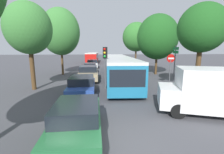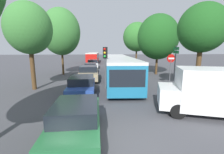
% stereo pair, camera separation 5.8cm
% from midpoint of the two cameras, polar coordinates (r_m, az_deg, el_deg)
% --- Properties ---
extents(ground_plane, '(200.00, 200.00, 0.00)m').
position_cam_midpoint_polar(ground_plane, '(5.61, 5.21, -24.30)').
color(ground_plane, '#47474C').
extents(articulated_bus, '(3.72, 16.60, 2.44)m').
position_cam_midpoint_polar(articulated_bus, '(16.99, 2.11, 4.34)').
color(articulated_bus, teal).
rests_on(articulated_bus, ground).
extents(city_bus_rear, '(3.14, 11.46, 2.44)m').
position_cam_midpoint_polar(city_bus_rear, '(38.90, -7.46, 7.64)').
color(city_bus_rear, red).
rests_on(city_bus_rear, ground).
extents(queued_car_green, '(1.67, 3.89, 1.35)m').
position_cam_midpoint_polar(queued_car_green, '(5.78, -13.34, -15.59)').
color(queued_car_green, '#236638').
rests_on(queued_car_green, ground).
extents(queued_car_blue, '(1.72, 4.02, 1.40)m').
position_cam_midpoint_polar(queued_car_blue, '(10.61, -11.47, -3.36)').
color(queued_car_blue, '#284799').
rests_on(queued_car_blue, ground).
extents(queued_car_tan, '(1.90, 4.45, 1.54)m').
position_cam_midpoint_polar(queued_car_tan, '(15.86, -9.01, 1.51)').
color(queued_car_tan, tan).
rests_on(queued_car_tan, ground).
extents(queued_car_black, '(1.68, 3.92, 1.36)m').
position_cam_midpoint_polar(queued_car_black, '(21.23, -8.36, 3.48)').
color(queued_car_black, black).
rests_on(queued_car_black, ground).
extents(queued_car_white, '(1.82, 4.26, 1.48)m').
position_cam_midpoint_polar(queued_car_white, '(26.81, -7.53, 5.04)').
color(queued_car_white, white).
rests_on(queued_car_white, ground).
extents(white_van, '(5.36, 3.52, 2.31)m').
position_cam_midpoint_polar(white_van, '(8.86, 35.11, -4.24)').
color(white_van, white).
rests_on(white_van, ground).
extents(traffic_light, '(0.38, 0.40, 3.40)m').
position_cam_midpoint_polar(traffic_light, '(12.09, -2.78, 7.08)').
color(traffic_light, '#56595E').
rests_on(traffic_light, ground).
extents(no_entry_sign, '(0.70, 0.08, 2.82)m').
position_cam_midpoint_polar(no_entry_sign, '(13.63, 21.23, 4.14)').
color(no_entry_sign, '#56595E').
rests_on(no_entry_sign, ground).
extents(direction_sign_post, '(0.28, 1.39, 3.60)m').
position_cam_midpoint_polar(direction_sign_post, '(16.17, 22.83, 7.31)').
color(direction_sign_post, '#56595E').
rests_on(direction_sign_post, ground).
extents(tree_left_mid, '(3.43, 3.43, 6.74)m').
position_cam_midpoint_polar(tree_left_mid, '(13.52, -29.29, 15.76)').
color(tree_left_mid, '#51381E').
rests_on(tree_left_mid, ground).
extents(tree_left_far, '(4.72, 4.72, 8.23)m').
position_cam_midpoint_polar(tree_left_far, '(20.45, -19.02, 15.51)').
color(tree_left_far, '#51381E').
rests_on(tree_left_far, ground).
extents(tree_right_near, '(3.33, 3.33, 6.44)m').
position_cam_midpoint_polar(tree_right_near, '(12.93, 30.92, 15.56)').
color(tree_right_near, '#51381E').
rests_on(tree_right_near, ground).
extents(tree_right_mid, '(5.11, 5.11, 7.58)m').
position_cam_midpoint_polar(tree_right_mid, '(20.40, 16.88, 13.94)').
color(tree_right_mid, '#51381E').
rests_on(tree_right_mid, ground).
extents(tree_right_far, '(5.16, 5.16, 8.27)m').
position_cam_midpoint_polar(tree_right_far, '(29.58, 9.17, 14.80)').
color(tree_right_far, '#51381E').
rests_on(tree_right_far, ground).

